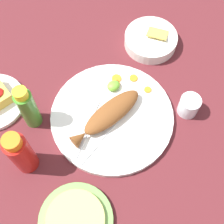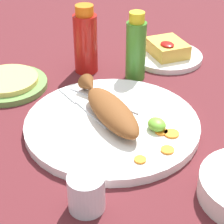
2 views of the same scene
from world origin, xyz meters
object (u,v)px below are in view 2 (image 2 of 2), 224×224
object	(u,v)px
hot_sauce_bottle_red	(86,41)
hot_sauce_bottle_green	(136,48)
fork_far	(99,97)
tortilla_plate	(8,85)
fried_fish	(109,109)
side_plate_fries	(167,57)
salt_cup	(86,194)
fork_near	(80,104)
main_plate	(112,124)

from	to	relation	value
hot_sauce_bottle_red	hot_sauce_bottle_green	size ratio (longest dim) A/B	1.02
fork_far	tortilla_plate	size ratio (longest dim) A/B	0.88
fried_fish	hot_sauce_bottle_red	distance (m)	0.26
hot_sauce_bottle_green	tortilla_plate	world-z (taller)	hot_sauce_bottle_green
hot_sauce_bottle_red	fork_far	bearing A→B (deg)	-9.30
side_plate_fries	hot_sauce_bottle_green	bearing A→B (deg)	-61.92
fried_fish	salt_cup	size ratio (longest dim) A/B	3.86
hot_sauce_bottle_red	hot_sauce_bottle_green	distance (m)	0.13
fried_fish	fork_near	xyz separation A→B (m)	(-0.07, -0.04, -0.02)
hot_sauce_bottle_red	fried_fish	bearing A→B (deg)	-7.67
hot_sauce_bottle_green	side_plate_fries	size ratio (longest dim) A/B	0.88
side_plate_fries	tortilla_plate	bearing A→B (deg)	-89.76
side_plate_fries	salt_cup	bearing A→B (deg)	-40.47
salt_cup	side_plate_fries	distance (m)	0.57
main_plate	fried_fish	world-z (taller)	fried_fish
main_plate	hot_sauce_bottle_red	distance (m)	0.27
hot_sauce_bottle_red	hot_sauce_bottle_green	bearing A→B (deg)	51.27
hot_sauce_bottle_green	side_plate_fries	bearing A→B (deg)	118.08
salt_cup	hot_sauce_bottle_red	bearing A→B (deg)	161.66
hot_sauce_bottle_green	tortilla_plate	bearing A→B (deg)	-101.93
fried_fish	hot_sauce_bottle_red	size ratio (longest dim) A/B	1.40
tortilla_plate	fork_near	bearing A→B (deg)	37.83
fried_fish	fork_far	bearing A→B (deg)	171.98
main_plate	tortilla_plate	distance (m)	0.30
fork_far	main_plate	bearing A→B (deg)	144.83
main_plate	tortilla_plate	bearing A→B (deg)	-145.49
hot_sauce_bottle_red	tortilla_plate	distance (m)	0.21
hot_sauce_bottle_green	side_plate_fries	world-z (taller)	hot_sauce_bottle_green
main_plate	hot_sauce_bottle_red	bearing A→B (deg)	172.85
salt_cup	fried_fish	bearing A→B (deg)	150.00
fried_fish	side_plate_fries	distance (m)	0.35
main_plate	fried_fish	distance (m)	0.03
tortilla_plate	hot_sauce_bottle_green	bearing A→B (deg)	78.07
main_plate	fork_near	bearing A→B (deg)	-153.16
fried_fish	fork_far	size ratio (longest dim) A/B	1.45
hot_sauce_bottle_red	salt_cup	bearing A→B (deg)	-18.34
fork_near	hot_sauce_bottle_red	xyz separation A→B (m)	(-0.18, 0.07, 0.06)
fork_far	tortilla_plate	xyz separation A→B (m)	(-0.15, -0.17, -0.01)
hot_sauce_bottle_red	side_plate_fries	xyz separation A→B (m)	(0.01, 0.22, -0.07)
salt_cup	tortilla_plate	size ratio (longest dim) A/B	0.33
fork_near	fork_far	xyz separation A→B (m)	(-0.01, 0.05, 0.00)
main_plate	fork_near	size ratio (longest dim) A/B	1.92
fork_near	tortilla_plate	distance (m)	0.21
main_plate	hot_sauce_bottle_green	world-z (taller)	hot_sauce_bottle_green
side_plate_fries	tortilla_plate	xyz separation A→B (m)	(0.00, -0.42, 0.00)
side_plate_fries	tortilla_plate	distance (m)	0.42
fork_far	fork_near	bearing A→B (deg)	71.31
fork_near	salt_cup	xyz separation A→B (m)	(0.27, -0.08, 0.01)
fork_near	salt_cup	bearing A→B (deg)	151.29
hot_sauce_bottle_red	salt_cup	xyz separation A→B (m)	(0.45, -0.15, -0.05)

